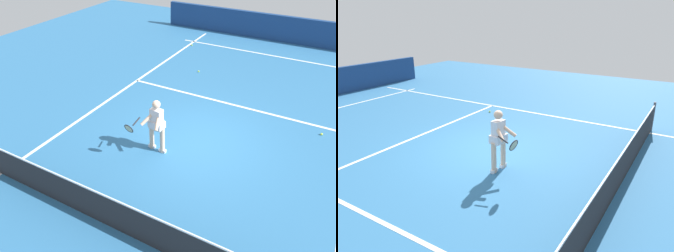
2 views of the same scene
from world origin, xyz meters
The scene contains 10 objects.
ground_plane centered at (0.00, 0.00, 0.00)m, with size 26.48×26.48×0.00m, color teal.
court_back_wall centered at (0.00, -9.88, 0.64)m, with size 12.73×0.24×1.27m, color navy.
baseline_marking centered at (0.00, -7.68, 0.00)m, with size 8.73×0.10×0.01m, color white.
service_line_marking centered at (0.00, -2.46, 0.00)m, with size 7.73×0.10×0.01m, color white.
sideline_right_marking centered at (3.86, 0.00, 0.00)m, with size 0.10×18.37×0.01m, color white.
court_net centered at (0.00, 3.76, 0.46)m, with size 8.41×0.08×0.98m.
tennis_player centered at (0.92, 1.01, 0.85)m, with size 0.85×0.91×1.55m.
tennis_ball_near centered at (3.70, -7.08, 0.03)m, with size 0.07×0.07×0.07m, color #D1E533.
tennis_ball_mid centered at (2.09, -4.37, 0.03)m, with size 0.07×0.07×0.07m, color #D1E533.
tennis_ball_far centered at (-3.00, -2.00, 0.03)m, with size 0.07×0.07×0.07m, color #D1E533.
Camera 1 is at (-2.91, 7.22, 5.59)m, focal length 35.12 mm.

